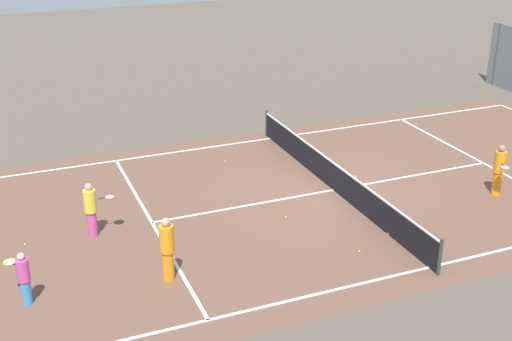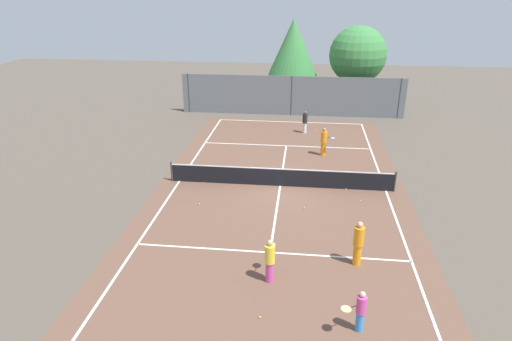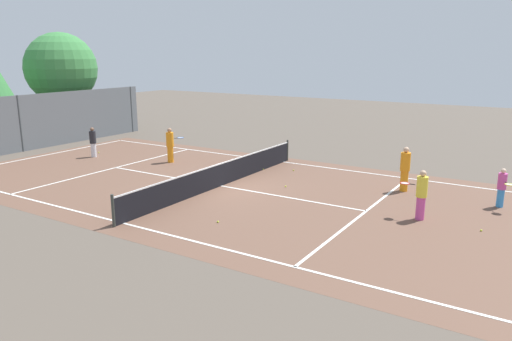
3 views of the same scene
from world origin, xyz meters
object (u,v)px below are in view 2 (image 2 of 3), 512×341
(player_1, at_px, (270,260))
(player_2, at_px, (360,311))
(player_3, at_px, (305,122))
(tennis_ball_5, at_px, (316,130))
(tennis_ball_4, at_px, (199,204))
(player_0, at_px, (324,141))
(tennis_ball_1, at_px, (360,201))
(tennis_ball_3, at_px, (270,176))
(player_4, at_px, (358,243))
(tennis_ball_2, at_px, (346,188))
(tennis_ball_0, at_px, (260,317))
(tennis_ball_6, at_px, (304,208))

(player_1, height_order, player_2, player_1)
(player_3, relative_size, tennis_ball_5, 24.54)
(player_1, distance_m, tennis_ball_4, 6.89)
(player_0, bearing_deg, tennis_ball_1, -75.19)
(player_1, relative_size, tennis_ball_3, 25.96)
(tennis_ball_5, bearing_deg, player_2, -86.94)
(player_4, height_order, tennis_ball_2, player_4)
(tennis_ball_5, bearing_deg, tennis_ball_3, -106.88)
(player_1, relative_size, tennis_ball_5, 25.96)
(player_4, distance_m, tennis_ball_4, 8.31)
(tennis_ball_1, xyz_separation_m, tennis_ball_2, (-0.58, 1.35, 0.00))
(tennis_ball_2, distance_m, tennis_ball_4, 7.70)
(player_3, bearing_deg, tennis_ball_1, -74.96)
(tennis_ball_4, bearing_deg, tennis_ball_3, 51.00)
(player_1, bearing_deg, tennis_ball_5, 84.17)
(player_0, bearing_deg, player_4, -85.27)
(tennis_ball_2, distance_m, tennis_ball_5, 10.06)
(tennis_ball_4, bearing_deg, tennis_ball_0, -63.52)
(tennis_ball_1, bearing_deg, player_1, -119.63)
(player_2, bearing_deg, tennis_ball_3, 107.79)
(player_1, height_order, tennis_ball_5, player_1)
(tennis_ball_3, relative_size, tennis_ball_6, 1.00)
(tennis_ball_2, bearing_deg, player_0, 102.31)
(player_1, height_order, player_3, player_1)
(tennis_ball_0, bearing_deg, tennis_ball_5, 84.33)
(player_2, relative_size, tennis_ball_2, 21.98)
(player_0, relative_size, player_2, 1.23)
(player_3, xyz_separation_m, tennis_ball_1, (2.88, -10.71, -0.80))
(tennis_ball_2, xyz_separation_m, tennis_ball_3, (-4.11, 1.24, 0.00))
(tennis_ball_2, height_order, tennis_ball_6, same)
(tennis_ball_1, bearing_deg, tennis_ball_2, 113.39)
(tennis_ball_1, xyz_separation_m, tennis_ball_6, (-2.74, -1.06, 0.00))
(player_1, xyz_separation_m, tennis_ball_3, (-0.79, 9.46, -0.85))
(player_4, distance_m, tennis_ball_0, 4.86)
(player_1, relative_size, player_3, 1.06)
(tennis_ball_0, distance_m, tennis_ball_6, 7.88)
(player_1, bearing_deg, tennis_ball_4, 124.93)
(tennis_ball_1, xyz_separation_m, tennis_ball_3, (-4.69, 2.59, 0.00))
(tennis_ball_3, height_order, tennis_ball_6, same)
(player_4, distance_m, tennis_ball_6, 4.92)
(tennis_ball_4, distance_m, tennis_ball_5, 13.83)
(tennis_ball_4, bearing_deg, tennis_ball_5, 65.35)
(tennis_ball_1, distance_m, tennis_ball_4, 7.92)
(tennis_ball_2, distance_m, tennis_ball_3, 4.29)
(tennis_ball_1, distance_m, tennis_ball_2, 1.47)
(player_0, distance_m, player_1, 13.34)
(tennis_ball_1, height_order, tennis_ball_3, same)
(player_2, xyz_separation_m, tennis_ball_3, (-3.73, 11.63, -0.72))
(tennis_ball_1, relative_size, tennis_ball_2, 1.00)
(player_2, height_order, tennis_ball_6, player_2)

